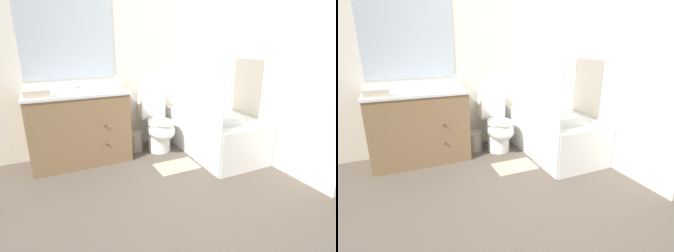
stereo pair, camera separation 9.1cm
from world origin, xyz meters
TOP-DOWN VIEW (x-y plane):
  - ground_plane at (0.00, 0.00)m, footprint 14.00×14.00m
  - wall_back at (-0.01, 1.66)m, footprint 8.00×0.06m
  - wall_right at (1.32, 0.82)m, footprint 0.05×2.63m
  - vanity_cabinet at (-0.72, 1.37)m, footprint 1.13×0.56m
  - sink_faucet at (-0.72, 1.54)m, footprint 0.14×0.12m
  - toilet at (0.26, 1.29)m, footprint 0.34×0.65m
  - bathtub at (0.91, 0.94)m, footprint 0.74×1.38m
  - shower_curtain at (0.53, 0.52)m, footprint 0.01×0.51m
  - wastebasket at (-0.04, 1.42)m, footprint 0.23×0.23m
  - tissue_box at (-0.32, 1.34)m, footprint 0.13×0.11m
  - soap_dispenser at (-0.27, 1.32)m, footprint 0.06×0.06m
  - hand_towel_folded at (-1.12, 1.19)m, footprint 0.25×0.13m
  - bath_towel_folded at (0.79, 0.53)m, footprint 0.34×0.21m
  - bath_mat at (0.25, 0.71)m, footprint 0.49×0.33m

SIDE VIEW (x-z plane):
  - ground_plane at x=0.00m, z-range 0.00..0.00m
  - bath_mat at x=0.25m, z-range 0.00..0.02m
  - wastebasket at x=-0.04m, z-range 0.00..0.25m
  - bathtub at x=0.91m, z-range 0.00..0.51m
  - toilet at x=0.26m, z-range -0.04..0.73m
  - vanity_cabinet at x=-0.72m, z-range 0.01..0.87m
  - bath_towel_folded at x=0.79m, z-range 0.51..0.61m
  - sink_faucet at x=-0.72m, z-range 0.84..0.96m
  - tissue_box at x=-0.32m, z-range 0.85..0.96m
  - hand_towel_folded at x=-1.12m, z-range 0.86..0.95m
  - soap_dispenser at x=-0.27m, z-range 0.85..1.02m
  - shower_curtain at x=0.53m, z-range 0.00..2.02m
  - wall_right at x=1.32m, z-range 0.00..2.50m
  - wall_back at x=-0.01m, z-range 0.00..2.50m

